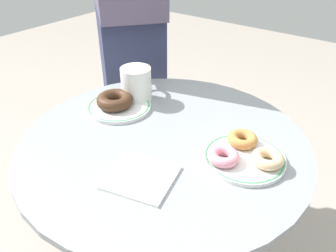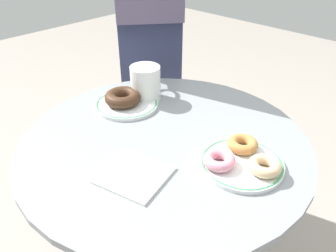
{
  "view_description": "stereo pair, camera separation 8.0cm",
  "coord_description": "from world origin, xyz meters",
  "px_view_note": "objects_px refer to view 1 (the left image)",
  "views": [
    {
      "loc": [
        0.43,
        -0.54,
        1.23
      ],
      "look_at": [
        0.02,
        -0.01,
        0.8
      ],
      "focal_mm": 35.47,
      "sensor_mm": 36.0,
      "label": 1
    },
    {
      "loc": [
        0.49,
        -0.49,
        1.23
      ],
      "look_at": [
        0.02,
        -0.01,
        0.8
      ],
      "focal_mm": 35.47,
      "sensor_mm": 36.0,
      "label": 2
    }
  ],
  "objects_px": {
    "plate_left": "(119,106)",
    "donut_chocolate": "(115,100)",
    "cafe_table": "(164,200)",
    "plate_right": "(244,158)",
    "paper_napkin": "(141,177)",
    "coffee_mug": "(137,84)",
    "donut_pink_frosted": "(224,155)",
    "person_figure": "(127,21)",
    "donut_glazed": "(267,159)",
    "donut_old_fashioned": "(242,139)"
  },
  "relations": [
    {
      "from": "coffee_mug",
      "to": "cafe_table",
      "type": "bearing_deg",
      "value": -31.32
    },
    {
      "from": "cafe_table",
      "to": "person_figure",
      "type": "xyz_separation_m",
      "value": [
        -0.47,
        0.38,
        0.35
      ]
    },
    {
      "from": "donut_chocolate",
      "to": "paper_napkin",
      "type": "distance_m",
      "value": 0.32
    },
    {
      "from": "donut_old_fashioned",
      "to": "donut_pink_frosted",
      "type": "bearing_deg",
      "value": -92.42
    },
    {
      "from": "donut_chocolate",
      "to": "donut_pink_frosted",
      "type": "distance_m",
      "value": 0.38
    },
    {
      "from": "paper_napkin",
      "to": "person_figure",
      "type": "relative_size",
      "value": 0.08
    },
    {
      "from": "donut_glazed",
      "to": "donut_pink_frosted",
      "type": "bearing_deg",
      "value": -149.92
    },
    {
      "from": "donut_glazed",
      "to": "cafe_table",
      "type": "bearing_deg",
      "value": -168.32
    },
    {
      "from": "donut_old_fashioned",
      "to": "paper_napkin",
      "type": "xyz_separation_m",
      "value": [
        -0.12,
        -0.23,
        -0.02
      ]
    },
    {
      "from": "paper_napkin",
      "to": "coffee_mug",
      "type": "distance_m",
      "value": 0.37
    },
    {
      "from": "person_figure",
      "to": "paper_napkin",
      "type": "bearing_deg",
      "value": -45.24
    },
    {
      "from": "plate_right",
      "to": "donut_glazed",
      "type": "xyz_separation_m",
      "value": [
        0.05,
        0.01,
        0.02
      ]
    },
    {
      "from": "donut_glazed",
      "to": "coffee_mug",
      "type": "xyz_separation_m",
      "value": [
        -0.45,
        0.07,
        0.03
      ]
    },
    {
      "from": "donut_pink_frosted",
      "to": "coffee_mug",
      "type": "relative_size",
      "value": 0.56
    },
    {
      "from": "donut_pink_frosted",
      "to": "person_figure",
      "type": "bearing_deg",
      "value": 149.4
    },
    {
      "from": "paper_napkin",
      "to": "donut_pink_frosted",
      "type": "bearing_deg",
      "value": 52.47
    },
    {
      "from": "plate_right",
      "to": "donut_chocolate",
      "type": "distance_m",
      "value": 0.41
    },
    {
      "from": "cafe_table",
      "to": "plate_right",
      "type": "bearing_deg",
      "value": 12.54
    },
    {
      "from": "donut_pink_frosted",
      "to": "person_figure",
      "type": "relative_size",
      "value": 0.04
    },
    {
      "from": "paper_napkin",
      "to": "coffee_mug",
      "type": "xyz_separation_m",
      "value": [
        -0.25,
        0.27,
        0.05
      ]
    },
    {
      "from": "plate_right",
      "to": "coffee_mug",
      "type": "distance_m",
      "value": 0.41
    },
    {
      "from": "plate_left",
      "to": "donut_chocolate",
      "type": "relative_size",
      "value": 1.75
    },
    {
      "from": "plate_left",
      "to": "person_figure",
      "type": "height_order",
      "value": "person_figure"
    },
    {
      "from": "cafe_table",
      "to": "donut_chocolate",
      "type": "xyz_separation_m",
      "value": [
        -0.21,
        0.04,
        0.25
      ]
    },
    {
      "from": "plate_right",
      "to": "donut_old_fashioned",
      "type": "relative_size",
      "value": 2.6
    },
    {
      "from": "donut_glazed",
      "to": "coffee_mug",
      "type": "distance_m",
      "value": 0.45
    },
    {
      "from": "coffee_mug",
      "to": "plate_right",
      "type": "bearing_deg",
      "value": -10.67
    },
    {
      "from": "paper_napkin",
      "to": "coffee_mug",
      "type": "relative_size",
      "value": 1.06
    },
    {
      "from": "donut_old_fashioned",
      "to": "paper_napkin",
      "type": "height_order",
      "value": "donut_old_fashioned"
    },
    {
      "from": "cafe_table",
      "to": "paper_napkin",
      "type": "distance_m",
      "value": 0.27
    },
    {
      "from": "plate_left",
      "to": "donut_chocolate",
      "type": "distance_m",
      "value": 0.03
    },
    {
      "from": "plate_left",
      "to": "donut_chocolate",
      "type": "bearing_deg",
      "value": -123.8
    },
    {
      "from": "plate_right",
      "to": "coffee_mug",
      "type": "xyz_separation_m",
      "value": [
        -0.4,
        0.07,
        0.05
      ]
    },
    {
      "from": "donut_chocolate",
      "to": "paper_napkin",
      "type": "bearing_deg",
      "value": -35.12
    },
    {
      "from": "donut_chocolate",
      "to": "person_figure",
      "type": "xyz_separation_m",
      "value": [
        -0.27,
        0.35,
        0.11
      ]
    },
    {
      "from": "plate_left",
      "to": "donut_pink_frosted",
      "type": "xyz_separation_m",
      "value": [
        0.37,
        -0.04,
        0.02
      ]
    },
    {
      "from": "cafe_table",
      "to": "donut_chocolate",
      "type": "relative_size",
      "value": 7.06
    },
    {
      "from": "plate_right",
      "to": "paper_napkin",
      "type": "xyz_separation_m",
      "value": [
        -0.15,
        -0.19,
        -0.0
      ]
    },
    {
      "from": "donut_glazed",
      "to": "donut_chocolate",
      "type": "bearing_deg",
      "value": -177.95
    },
    {
      "from": "plate_left",
      "to": "donut_old_fashioned",
      "type": "distance_m",
      "value": 0.37
    },
    {
      "from": "plate_left",
      "to": "donut_old_fashioned",
      "type": "height_order",
      "value": "donut_old_fashioned"
    },
    {
      "from": "cafe_table",
      "to": "plate_right",
      "type": "relative_size",
      "value": 3.97
    },
    {
      "from": "donut_glazed",
      "to": "paper_napkin",
      "type": "xyz_separation_m",
      "value": [
        -0.2,
        -0.2,
        -0.02
      ]
    },
    {
      "from": "plate_left",
      "to": "cafe_table",
      "type": "bearing_deg",
      "value": -12.49
    },
    {
      "from": "donut_pink_frosted",
      "to": "person_figure",
      "type": "distance_m",
      "value": 0.75
    },
    {
      "from": "donut_chocolate",
      "to": "donut_pink_frosted",
      "type": "relative_size",
      "value": 1.47
    },
    {
      "from": "donut_old_fashioned",
      "to": "plate_right",
      "type": "bearing_deg",
      "value": -56.77
    },
    {
      "from": "cafe_table",
      "to": "plate_left",
      "type": "relative_size",
      "value": 4.03
    },
    {
      "from": "cafe_table",
      "to": "donut_pink_frosted",
      "type": "distance_m",
      "value": 0.29
    },
    {
      "from": "plate_right",
      "to": "donut_old_fashioned",
      "type": "height_order",
      "value": "donut_old_fashioned"
    }
  ]
}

